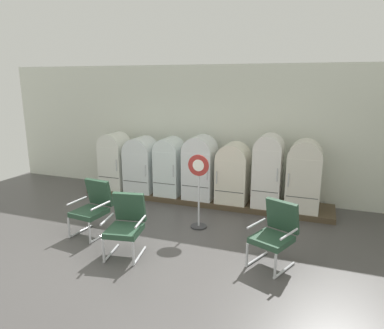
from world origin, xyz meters
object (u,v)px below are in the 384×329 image
at_px(refrigerator_1, 141,163).
at_px(armchair_right, 275,231).
at_px(refrigerator_3, 200,166).
at_px(refrigerator_2, 169,165).
at_px(armchair_left, 93,206).
at_px(refrigerator_4, 233,171).
at_px(refrigerator_6, 304,174).
at_px(sign_stand, 199,194).
at_px(armchair_center, 126,222).
at_px(refrigerator_5, 268,168).
at_px(refrigerator_0, 115,159).

height_order(refrigerator_1, armchair_right, refrigerator_1).
relative_size(refrigerator_1, refrigerator_3, 0.92).
relative_size(refrigerator_2, armchair_left, 1.37).
relative_size(refrigerator_3, armchair_left, 1.45).
bearing_deg(refrigerator_3, refrigerator_1, 179.69).
distance_m(refrigerator_4, armchair_right, 2.63).
distance_m(refrigerator_1, refrigerator_2, 0.77).
relative_size(refrigerator_6, sign_stand, 1.03).
relative_size(refrigerator_6, armchair_left, 1.49).
distance_m(refrigerator_3, armchair_center, 2.84).
distance_m(refrigerator_5, armchair_left, 3.74).
distance_m(refrigerator_0, sign_stand, 3.10).
height_order(refrigerator_3, refrigerator_4, refrigerator_3).
xyz_separation_m(refrigerator_4, armchair_center, (-1.13, -2.80, -0.28)).
relative_size(armchair_left, sign_stand, 0.69).
relative_size(refrigerator_3, armchair_right, 1.45).
height_order(refrigerator_5, armchair_center, refrigerator_5).
xyz_separation_m(refrigerator_6, sign_stand, (-1.87, -1.41, -0.23)).
bearing_deg(armchair_left, refrigerator_4, 47.39).
relative_size(refrigerator_2, refrigerator_4, 1.03).
xyz_separation_m(armchair_left, armchair_center, (1.00, -0.48, 0.00)).
height_order(refrigerator_2, refrigerator_5, refrigerator_5).
bearing_deg(refrigerator_4, armchair_center, -112.00).
xyz_separation_m(refrigerator_0, refrigerator_1, (0.75, 0.01, -0.05)).
height_order(refrigerator_4, refrigerator_5, refrigerator_5).
bearing_deg(armchair_center, refrigerator_3, 83.22).
distance_m(refrigerator_1, armchair_left, 2.36).
bearing_deg(refrigerator_5, refrigerator_0, 179.99).
distance_m(refrigerator_2, refrigerator_6, 3.10).
xyz_separation_m(refrigerator_3, refrigerator_5, (1.57, -0.00, 0.07)).
xyz_separation_m(refrigerator_1, armchair_center, (1.21, -2.81, -0.28)).
height_order(refrigerator_3, refrigerator_6, refrigerator_6).
bearing_deg(refrigerator_3, refrigerator_6, 0.07).
bearing_deg(armchair_right, refrigerator_5, 101.53).
xyz_separation_m(armchair_center, sign_stand, (0.79, 1.40, 0.14)).
relative_size(refrigerator_5, armchair_left, 1.57).
bearing_deg(sign_stand, refrigerator_0, 153.02).
height_order(refrigerator_2, sign_stand, refrigerator_2).
height_order(armchair_right, sign_stand, sign_stand).
bearing_deg(refrigerator_3, refrigerator_0, -179.91).
height_order(refrigerator_5, refrigerator_6, refrigerator_5).
relative_size(refrigerator_4, refrigerator_5, 0.85).
height_order(refrigerator_3, armchair_left, refrigerator_3).
bearing_deg(sign_stand, armchair_center, -119.53).
relative_size(refrigerator_0, armchair_right, 1.40).
relative_size(refrigerator_3, armchair_center, 1.45).
height_order(refrigerator_1, refrigerator_2, refrigerator_2).
relative_size(armchair_left, armchair_right, 1.00).
bearing_deg(armchair_center, refrigerator_0, 125.08).
bearing_deg(refrigerator_4, armchair_left, -132.61).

